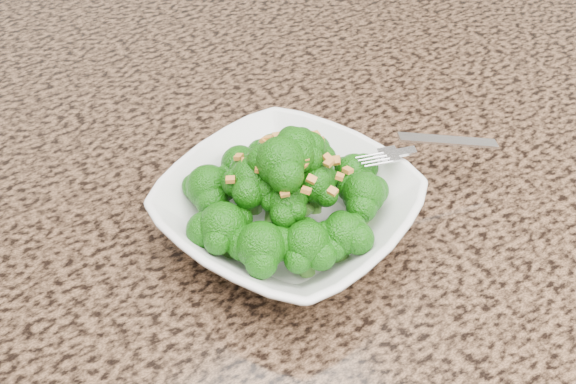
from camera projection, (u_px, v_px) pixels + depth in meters
granite_counter at (160, 217)px, 0.69m from camera, size 1.64×1.04×0.03m
bowl at (288, 212)px, 0.64m from camera, size 0.27×0.27×0.05m
broccoli_pile at (288, 157)px, 0.60m from camera, size 0.19×0.19×0.07m
garlic_topping at (288, 119)px, 0.57m from camera, size 0.11×0.11×0.01m
fork at (408, 151)px, 0.65m from camera, size 0.16×0.09×0.01m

